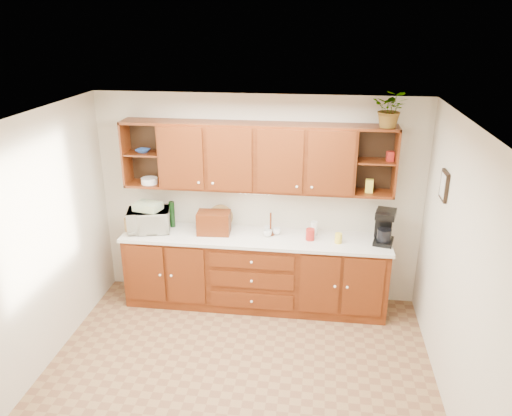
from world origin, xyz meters
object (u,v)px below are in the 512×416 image
(bread_box, at_px, (214,223))
(coffee_maker, at_px, (384,227))
(microwave, at_px, (149,220))
(potted_plant, at_px, (391,109))

(bread_box, distance_m, coffee_maker, 2.03)
(coffee_maker, bearing_deg, microwave, -166.15)
(microwave, bearing_deg, bread_box, -11.27)
(bread_box, distance_m, potted_plant, 2.44)
(microwave, xyz_separation_m, potted_plant, (2.79, 0.09, 1.42))
(coffee_maker, xyz_separation_m, potted_plant, (-0.05, 0.05, 1.36))
(bread_box, xyz_separation_m, potted_plant, (1.98, 0.06, 1.42))
(potted_plant, bearing_deg, bread_box, -178.35)
(bread_box, height_order, potted_plant, potted_plant)
(microwave, xyz_separation_m, coffee_maker, (2.84, 0.04, 0.06))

